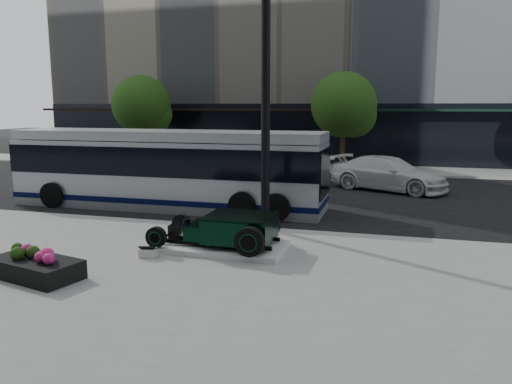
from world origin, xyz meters
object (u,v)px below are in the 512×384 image
(transit_bus, at_px, (167,168))
(white_sedan, at_px, (389,174))
(flower_planter, at_px, (35,266))
(lamppost, at_px, (266,95))
(hot_rod, at_px, (232,229))

(transit_bus, bearing_deg, white_sedan, 37.59)
(transit_bus, bearing_deg, flower_planter, -84.25)
(flower_planter, height_order, white_sedan, white_sedan)
(white_sedan, bearing_deg, flower_planter, 176.64)
(lamppost, height_order, white_sedan, lamppost)
(hot_rod, xyz_separation_m, lamppost, (0.25, 2.44, 3.46))
(hot_rod, relative_size, lamppost, 0.37)
(lamppost, distance_m, flower_planter, 7.74)
(lamppost, bearing_deg, hot_rod, -95.84)
(flower_planter, height_order, transit_bus, transit_bus)
(hot_rod, xyz_separation_m, white_sedan, (3.74, 11.55, 0.08))
(transit_bus, height_order, white_sedan, transit_bus)
(hot_rod, relative_size, transit_bus, 0.27)
(lamppost, xyz_separation_m, white_sedan, (3.49, 9.11, -3.39))
(lamppost, distance_m, white_sedan, 10.33)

